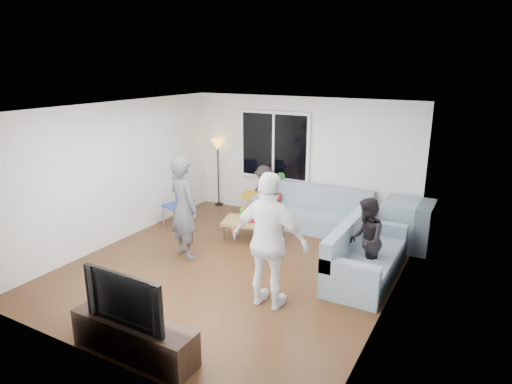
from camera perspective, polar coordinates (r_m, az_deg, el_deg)
The scene contains 31 objects.
floor at distance 7.42m, azimuth -2.96°, elevation -9.75°, with size 5.00×5.50×0.04m, color #56351C.
ceiling at distance 6.70m, azimuth -3.29°, elevation 10.98°, with size 5.00×5.50×0.04m, color white.
wall_back at distance 9.34m, azimuth 5.92°, elevation 4.25°, with size 5.00×0.04×2.60m, color silver.
wall_front at distance 4.96m, azimuth -20.41°, elevation -7.80°, with size 5.00×0.04×2.60m, color silver.
wall_left at distance 8.51m, azimuth -17.69°, elevation 2.37°, with size 0.04×5.50×2.60m, color silver.
wall_right at distance 6.06m, azimuth 17.60°, elevation -3.15°, with size 0.04×5.50×2.60m, color silver.
window_frame at distance 9.46m, azimuth 2.41°, elevation 6.03°, with size 1.62×0.06×1.47m, color white.
window_glass at distance 9.43m, azimuth 2.30°, elevation 5.99°, with size 1.50×0.02×1.35m, color black.
window_mullion at distance 9.42m, azimuth 2.27°, elevation 5.98°, with size 0.05×0.03×1.35m, color white.
radiator at distance 9.73m, azimuth 2.22°, elevation -1.21°, with size 1.30×0.12×0.62m, color silver.
potted_plant at distance 9.48m, azimuth 3.25°, elevation 1.50°, with size 0.22×0.18×0.40m, color #27632A.
vase at distance 9.67m, azimuth 1.17°, elevation 1.15°, with size 0.17×0.17×0.18m, color silver.
sofa_back_section at distance 8.95m, azimuth 7.29°, elevation -2.15°, with size 2.30×0.85×0.85m, color gray, non-canonical shape.
sofa_right_section at distance 7.12m, azimuth 14.22°, elevation -7.51°, with size 0.85×2.00×0.85m, color gray, non-canonical shape.
sofa_corner at distance 8.49m, azimuth 19.04°, elevation -3.97°, with size 0.85×0.85×0.85m, color gray.
cushion_yellow at distance 9.47m, azimuth -0.51°, elevation -0.43°, with size 0.38×0.32×0.14m, color #BB921B.
cushion_red at distance 9.35m, azimuth 1.98°, elevation -0.66°, with size 0.36×0.30×0.13m, color maroon.
coffee_table at distance 8.35m, azimuth -0.42°, elevation -5.01°, with size 1.10×0.60×0.40m, color olive.
pitcher at distance 8.19m, azimuth -0.78°, elevation -3.33°, with size 0.17×0.17×0.17m, color maroon.
side_chair at distance 9.16m, azimuth -10.50°, elevation -1.81°, with size 0.40×0.40×0.86m, color #223D97, non-canonical shape.
floor_lamp at distance 10.32m, azimuth -4.93°, elevation 2.48°, with size 0.32×0.32×1.56m, color #FEA330, non-canonical shape.
player_left at distance 7.56m, azimuth -9.36°, elevation -2.05°, with size 0.65×0.42×1.77m, color #444549.
player_right at distance 5.91m, azimuth 1.78°, elevation -6.45°, with size 1.12×0.46×1.90m, color white.
spectator_right at distance 6.89m, azimuth 14.04°, elevation -6.14°, with size 0.64×0.50×1.33m, color black.
spectator_back at distance 9.36m, azimuth 1.08°, elevation -0.09°, with size 0.77×0.44×1.19m, color black.
tv_console at distance 5.49m, azimuth -15.54°, elevation -17.71°, with size 1.60×0.40×0.44m, color #34221A.
television at distance 5.22m, azimuth -16.00°, elevation -12.81°, with size 1.10×0.14×0.63m, color black.
bottle_c at distance 8.33m, azimuth -0.07°, elevation -2.83°, with size 0.07×0.07×0.21m, color black.
bottle_a at distance 8.45m, azimuth -1.57°, elevation -2.53°, with size 0.07×0.07×0.22m, color #F6610E.
bottle_b at distance 8.16m, azimuth -1.83°, elevation -3.04°, with size 0.08×0.08×0.27m, color green.
bottle_d at distance 8.13m, azimuth 0.70°, elevation -3.31°, with size 0.07×0.07×0.22m, color #CD5312.
Camera 1 is at (3.54, -5.65, 3.24)m, focal length 30.83 mm.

